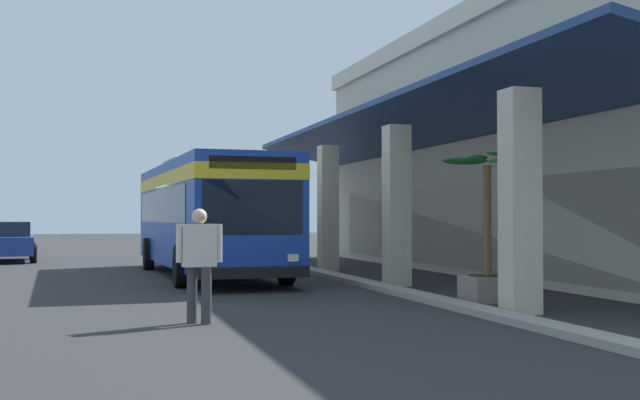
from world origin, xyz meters
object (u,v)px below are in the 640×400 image
parked_sedan_blue (7,241)px  pedestrian (199,258)px  potted_palm (488,265)px  transit_bus (207,210)px

parked_sedan_blue → pedestrian: (19.61, 4.52, 0.26)m
parked_sedan_blue → pedestrian: 20.12m
parked_sedan_blue → potted_palm: size_ratio=1.52×
pedestrian → potted_palm: (-1.73, 5.84, -0.30)m
parked_sedan_blue → potted_palm: potted_palm is taller
transit_bus → parked_sedan_blue: bearing=-147.0°
pedestrian → potted_palm: potted_palm is taller
transit_bus → potted_palm: (8.50, 4.27, -1.14)m
parked_sedan_blue → potted_palm: (17.88, 10.36, -0.04)m
transit_bus → parked_sedan_blue: 11.23m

